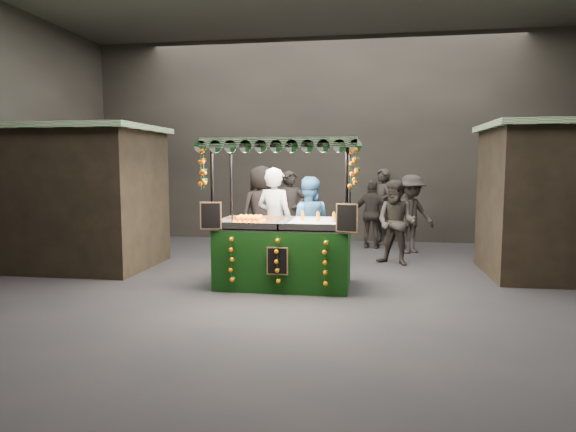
# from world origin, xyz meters

# --- Properties ---
(ground) EXTENTS (12.00, 12.00, 0.00)m
(ground) POSITION_xyz_m (0.00, 0.00, 0.00)
(ground) COLOR black
(ground) RESTS_ON ground
(market_hall) EXTENTS (12.10, 10.10, 5.05)m
(market_hall) POSITION_xyz_m (0.00, 0.00, 3.38)
(market_hall) COLOR black
(market_hall) RESTS_ON ground
(neighbour_stall_left) EXTENTS (3.00, 2.20, 2.60)m
(neighbour_stall_left) POSITION_xyz_m (-4.40, 1.00, 1.31)
(neighbour_stall_left) COLOR black
(neighbour_stall_left) RESTS_ON ground
(neighbour_stall_right) EXTENTS (3.00, 2.20, 2.60)m
(neighbour_stall_right) POSITION_xyz_m (4.40, 1.50, 1.31)
(neighbour_stall_right) COLOR black
(neighbour_stall_right) RESTS_ON ground
(juice_stall) EXTENTS (2.36, 1.39, 2.29)m
(juice_stall) POSITION_xyz_m (-0.32, 0.04, 0.71)
(juice_stall) COLOR black
(juice_stall) RESTS_ON ground
(vendor_grey) EXTENTS (0.79, 0.65, 1.85)m
(vendor_grey) POSITION_xyz_m (-0.63, 0.87, 0.92)
(vendor_grey) COLOR gray
(vendor_grey) RESTS_ON ground
(vendor_blue) EXTENTS (0.86, 0.70, 1.69)m
(vendor_blue) POSITION_xyz_m (-0.08, 1.13, 0.85)
(vendor_blue) COLOR #295585
(vendor_blue) RESTS_ON ground
(shopper_0) EXTENTS (0.76, 0.67, 1.76)m
(shopper_0) POSITION_xyz_m (-0.71, 3.19, 0.88)
(shopper_0) COLOR black
(shopper_0) RESTS_ON ground
(shopper_1) EXTENTS (0.97, 0.89, 1.61)m
(shopper_1) POSITION_xyz_m (1.48, 2.08, 0.81)
(shopper_1) COLOR #292421
(shopper_1) RESTS_ON ground
(shopper_2) EXTENTS (0.96, 0.53, 1.55)m
(shopper_2) POSITION_xyz_m (1.05, 3.92, 0.77)
(shopper_2) COLOR black
(shopper_2) RESTS_ON ground
(shopper_3) EXTENTS (1.25, 1.05, 1.68)m
(shopper_3) POSITION_xyz_m (1.86, 3.43, 0.84)
(shopper_3) COLOR black
(shopper_3) RESTS_ON ground
(shopper_4) EXTENTS (1.08, 1.05, 1.87)m
(shopper_4) POSITION_xyz_m (-1.20, 2.49, 0.94)
(shopper_4) COLOR black
(shopper_4) RESTS_ON ground
(shopper_5) EXTENTS (1.35, 1.59, 1.72)m
(shopper_5) POSITION_xyz_m (4.50, 3.61, 0.86)
(shopper_5) COLOR black
(shopper_5) RESTS_ON ground
(shopper_6) EXTENTS (0.66, 0.77, 1.80)m
(shopper_6) POSITION_xyz_m (1.28, 4.60, 0.90)
(shopper_6) COLOR black
(shopper_6) RESTS_ON ground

